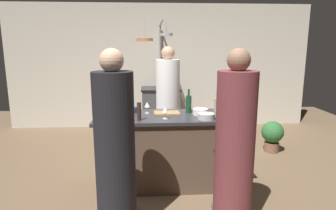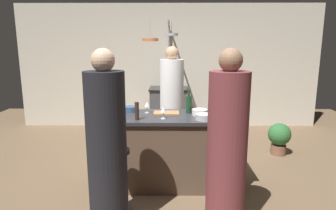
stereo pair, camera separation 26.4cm
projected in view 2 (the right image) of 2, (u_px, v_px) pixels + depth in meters
ground_plane at (168, 183)px, 3.80m from camera, size 9.00×9.00×0.00m
back_wall at (169, 66)px, 6.33m from camera, size 6.40×0.16×2.60m
kitchen_island at (168, 150)px, 3.70m from camera, size 1.80×0.72×0.90m
stove_range at (169, 109)px, 6.11m from camera, size 0.80×0.64×0.89m
chef at (172, 106)px, 4.62m from camera, size 0.37×0.37×1.74m
bar_stool_right at (221, 177)px, 3.11m from camera, size 0.28×0.28×0.68m
guest_right at (227, 151)px, 2.68m from camera, size 0.36×0.36×1.73m
bar_stool_left at (118, 177)px, 3.12m from camera, size 0.28×0.28×0.68m
guest_left at (107, 150)px, 2.69m from camera, size 0.36×0.36×1.73m
overhead_pot_rack at (165, 52)px, 5.39m from camera, size 0.59×1.53×2.17m
potted_plant at (279, 137)px, 4.73m from camera, size 0.36×0.36×0.52m
cutting_board at (167, 113)px, 3.71m from camera, size 0.32×0.22×0.02m
pepper_mill at (137, 111)px, 3.38m from camera, size 0.05×0.05×0.21m
wine_bottle_green at (189, 104)px, 3.72m from camera, size 0.07×0.07×0.31m
wine_bottle_red at (106, 106)px, 3.52m from camera, size 0.07×0.07×0.32m
wine_bottle_white at (216, 108)px, 3.45m from camera, size 0.07×0.07×0.31m
wine_glass_by_chef at (224, 105)px, 3.69m from camera, size 0.07×0.07×0.15m
wine_glass_near_right_guest at (163, 110)px, 3.42m from camera, size 0.07×0.07×0.15m
wine_glass_near_left_guest at (147, 105)px, 3.73m from camera, size 0.07×0.07×0.15m
mixing_bowl_ceramic at (200, 112)px, 3.62m from camera, size 0.19×0.19×0.07m
mixing_bowl_blue at (131, 109)px, 3.81m from camera, size 0.18×0.18×0.07m
mixing_bowl_steel at (204, 117)px, 3.40m from camera, size 0.20×0.20×0.07m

